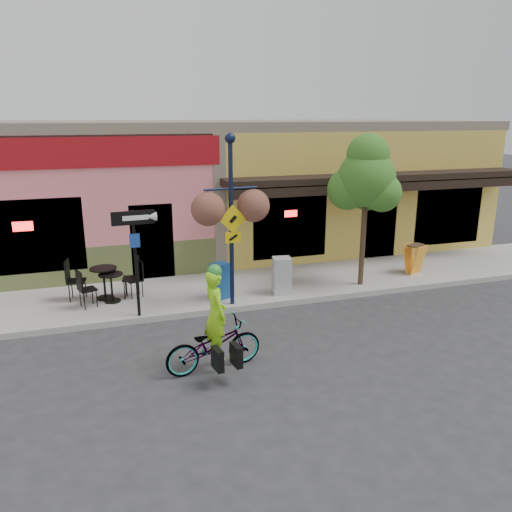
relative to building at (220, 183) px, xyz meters
The scene contains 14 objects.
ground 7.83m from the building, 90.00° to the right, with size 90.00×90.00×0.00m, color #2D2D30.
sidewalk 5.91m from the building, 90.00° to the right, with size 24.00×3.00×0.15m, color #9E9B93.
curb 7.28m from the building, 90.00° to the right, with size 24.00×0.12×0.15m, color #A8A59E.
building is the anchor object (origin of this frame).
bicycle 10.11m from the building, 104.60° to the right, with size 0.66×1.89×0.99m, color maroon.
cyclist_rider 10.04m from the building, 104.32° to the right, with size 0.63×0.41×1.73m, color #95E918.
lamp_post 6.91m from the building, 101.51° to the right, with size 1.33×0.53×4.17m, color #101935, non-canonical shape.
one_way_sign 7.82m from the building, 118.16° to the right, with size 0.96×0.21×2.51m, color black, non-canonical shape.
cafe_set_left 7.29m from the building, 126.47° to the right, with size 1.60×0.80×0.96m, color black, non-canonical shape.
cafe_set_right 7.16m from the building, 128.99° to the right, with size 1.79×0.89×1.07m, color black, non-canonical shape.
newspaper_box_blue 6.68m from the building, 103.89° to the right, with size 0.42×0.37×0.92m, color #17498B, non-canonical shape.
newspaper_box_grey 6.64m from the building, 89.49° to the right, with size 0.46×0.41×0.98m, color #B1B1B1, non-canonical shape.
street_tree 6.84m from the building, 69.29° to the right, with size 1.62×1.62×4.16m, color #3D7A26, non-canonical shape.
sandwich_board 7.78m from the building, 53.83° to the right, with size 0.53×0.39×0.88m, color #FFA128, non-canonical shape.
Camera 1 is at (-4.36, -10.58, 4.68)m, focal length 35.00 mm.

